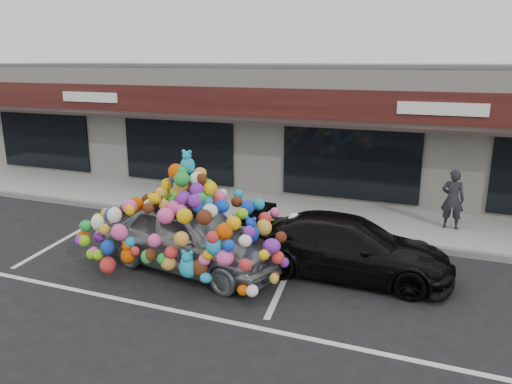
% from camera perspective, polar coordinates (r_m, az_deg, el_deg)
% --- Properties ---
extents(ground, '(90.00, 90.00, 0.00)m').
position_cam_1_polar(ground, '(11.98, -9.49, -7.18)').
color(ground, black).
rests_on(ground, ground).
extents(shop_building, '(24.00, 7.20, 4.31)m').
position_cam_1_polar(shop_building, '(18.96, 3.60, 7.91)').
color(shop_building, silver).
rests_on(shop_building, ground).
extents(sidewalk, '(26.00, 3.00, 0.15)m').
position_cam_1_polar(sidewalk, '(15.31, -1.77, -1.76)').
color(sidewalk, '#969590').
rests_on(sidewalk, ground).
extents(kerb, '(26.00, 0.18, 0.16)m').
position_cam_1_polar(kerb, '(14.01, -4.23, -3.39)').
color(kerb, slate).
rests_on(kerb, ground).
extents(parking_stripe_left, '(0.73, 4.37, 0.01)m').
position_cam_1_polar(parking_stripe_left, '(13.97, -20.41, -4.68)').
color(parking_stripe_left, silver).
rests_on(parking_stripe_left, ground).
extents(parking_stripe_mid, '(0.73, 4.37, 0.01)m').
position_cam_1_polar(parking_stripe_mid, '(11.05, 3.74, -8.92)').
color(parking_stripe_mid, silver).
rests_on(parking_stripe_mid, ground).
extents(lane_line, '(14.00, 0.12, 0.01)m').
position_cam_1_polar(lane_line, '(9.27, -6.13, -13.95)').
color(lane_line, silver).
rests_on(lane_line, ground).
extents(toy_car, '(3.08, 4.81, 2.64)m').
position_cam_1_polar(toy_car, '(10.96, -7.38, -4.22)').
color(toy_car, '#92989C').
rests_on(toy_car, ground).
extents(black_sedan, '(1.76, 4.33, 1.26)m').
position_cam_1_polar(black_sedan, '(10.78, 10.48, -6.20)').
color(black_sedan, black).
rests_on(black_sedan, ground).
extents(pedestrian_a, '(0.60, 0.41, 1.59)m').
position_cam_1_polar(pedestrian_a, '(13.96, 21.56, -0.76)').
color(pedestrian_a, black).
rests_on(pedestrian_a, sidewalk).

